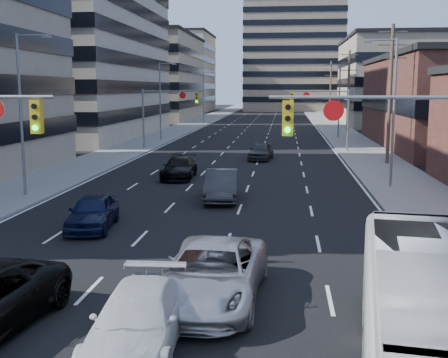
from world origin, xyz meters
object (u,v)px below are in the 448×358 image
object	(u,v)px
white_van	(138,320)
transit_bus	(426,325)
sedan_blue	(93,212)
silver_suv	(212,273)

from	to	relation	value
white_van	transit_bus	world-z (taller)	transit_bus
sedan_blue	silver_suv	bearing A→B (deg)	-57.86
white_van	transit_bus	xyz separation A→B (m)	(6.21, -1.24, 0.71)
silver_suv	sedan_blue	distance (m)	10.02
transit_bus	sedan_blue	xyz separation A→B (m)	(-11.14, 12.21, -0.67)
silver_suv	sedan_blue	bearing A→B (deg)	131.83
silver_suv	transit_bus	bearing A→B (deg)	-38.76
transit_bus	silver_suv	bearing A→B (deg)	145.86
silver_suv	white_van	bearing A→B (deg)	-109.78
white_van	sedan_blue	bearing A→B (deg)	111.45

